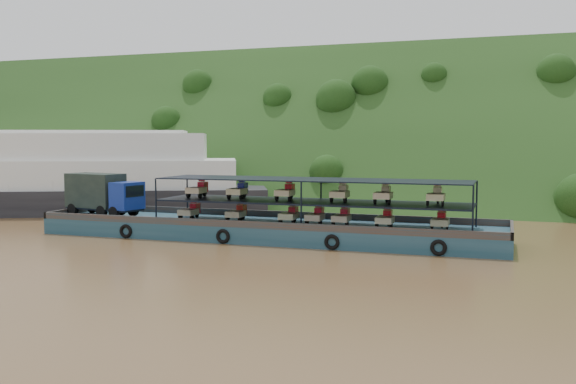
% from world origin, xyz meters
% --- Properties ---
extents(ground, '(160.00, 160.00, 0.00)m').
position_xyz_m(ground, '(0.00, 0.00, 0.00)').
color(ground, brown).
rests_on(ground, ground).
extents(hillside, '(140.00, 39.60, 39.60)m').
position_xyz_m(hillside, '(0.00, 36.00, 0.00)').
color(hillside, '#1B3613').
rests_on(hillside, ground).
extents(cargo_barge, '(35.07, 7.18, 4.65)m').
position_xyz_m(cargo_barge, '(-3.57, -1.04, 1.16)').
color(cargo_barge, '#143A49').
rests_on(cargo_barge, ground).
extents(passenger_ferry, '(41.90, 26.55, 8.37)m').
position_xyz_m(passenger_ferry, '(-28.49, 9.16, 3.63)').
color(passenger_ferry, black).
rests_on(passenger_ferry, ground).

